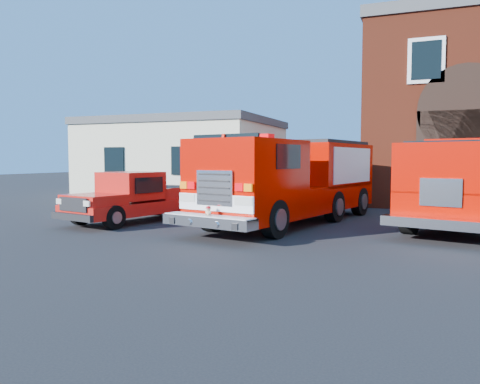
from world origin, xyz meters
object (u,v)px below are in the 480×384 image
at_px(secondary_truck, 473,179).
at_px(side_building, 185,157).
at_px(fire_engine, 294,179).
at_px(pickup_truck, 137,198).

bearing_deg(secondary_truck, side_building, 150.19).
distance_m(side_building, fire_engine, 13.28).
bearing_deg(fire_engine, side_building, 133.36).
distance_m(pickup_truck, secondary_truck, 10.72).
bearing_deg(pickup_truck, fire_engine, 17.59).
distance_m(side_building, pickup_truck, 12.03).
bearing_deg(side_building, fire_engine, -46.64).
bearing_deg(side_building, pickup_truck, -69.67).
height_order(fire_engine, secondary_truck, fire_engine).
relative_size(pickup_truck, secondary_truck, 0.62).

